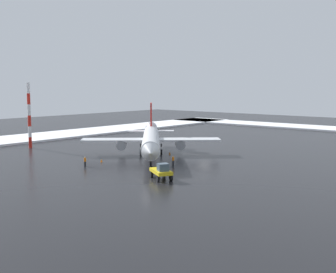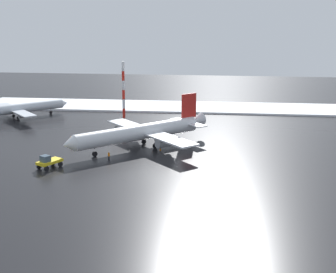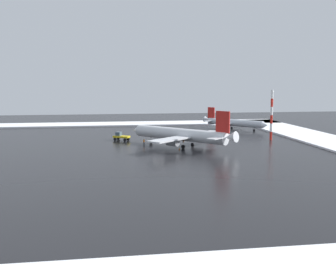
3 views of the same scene
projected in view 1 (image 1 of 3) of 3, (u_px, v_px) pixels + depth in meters
name	position (u px, v px, depth m)	size (l,w,h in m)	color
ground_plane	(205.00, 155.00, 84.04)	(240.00, 240.00, 0.00)	black
snow_bank_far	(56.00, 135.00, 116.10)	(152.00, 16.00, 0.51)	white
snow_bank_left	(326.00, 128.00, 134.77)	(14.00, 116.00, 0.51)	white
airplane_far_rear	(151.00, 140.00, 82.19)	(27.05, 25.67, 9.97)	silver
pushback_tug	(162.00, 171.00, 61.78)	(4.23, 5.08, 2.50)	gold
ground_crew_beside_wing	(85.00, 161.00, 71.91)	(0.36, 0.36, 1.71)	black
ground_crew_near_tug	(173.00, 160.00, 72.89)	(0.36, 0.36, 1.71)	black
antenna_mast	(29.00, 115.00, 92.95)	(0.70, 0.70, 14.52)	red
traffic_cone_near_nose	(170.00, 153.00, 84.80)	(0.36, 0.36, 0.55)	orange
traffic_cone_mid_line	(102.00, 161.00, 76.17)	(0.36, 0.36, 0.55)	orange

